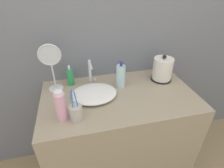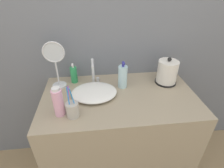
% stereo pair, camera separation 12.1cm
% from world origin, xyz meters
% --- Properties ---
extents(wall_back, '(6.00, 0.04, 2.60)m').
position_xyz_m(wall_back, '(0.00, 0.66, 1.30)').
color(wall_back, slate).
rests_on(wall_back, ground_plane).
extents(vanity_counter, '(1.12, 0.64, 0.86)m').
position_xyz_m(vanity_counter, '(0.00, 0.32, 0.43)').
color(vanity_counter, gray).
rests_on(vanity_counter, ground_plane).
extents(sink_basin, '(0.33, 0.27, 0.05)m').
position_xyz_m(sink_basin, '(-0.18, 0.34, 0.88)').
color(sink_basin, white).
rests_on(sink_basin, vanity_counter).
extents(faucet, '(0.06, 0.14, 0.20)m').
position_xyz_m(faucet, '(-0.18, 0.51, 0.97)').
color(faucet, silver).
rests_on(faucet, vanity_counter).
extents(electric_kettle, '(0.17, 0.17, 0.22)m').
position_xyz_m(electric_kettle, '(0.40, 0.45, 0.95)').
color(electric_kettle, black).
rests_on(electric_kettle, vanity_counter).
extents(toothbrush_cup, '(0.08, 0.08, 0.22)m').
position_xyz_m(toothbrush_cup, '(-0.32, 0.13, 0.91)').
color(toothbrush_cup, '#B7B2A8').
rests_on(toothbrush_cup, vanity_counter).
extents(lotion_bottle, '(0.07, 0.07, 0.21)m').
position_xyz_m(lotion_bottle, '(0.04, 0.43, 0.95)').
color(lotion_bottle, silver).
rests_on(lotion_bottle, vanity_counter).
extents(shampoo_bottle, '(0.06, 0.06, 0.20)m').
position_xyz_m(shampoo_bottle, '(-0.40, 0.16, 0.95)').
color(shampoo_bottle, '#EAA8C6').
rests_on(shampoo_bottle, vanity_counter).
extents(mouthwash_bottle, '(0.05, 0.05, 0.17)m').
position_xyz_m(mouthwash_bottle, '(-0.33, 0.55, 0.93)').
color(mouthwash_bottle, '#2D9956').
rests_on(mouthwash_bottle, vanity_counter).
extents(vanity_mirror, '(0.16, 0.11, 0.36)m').
position_xyz_m(vanity_mirror, '(-0.45, 0.50, 1.07)').
color(vanity_mirror, silver).
rests_on(vanity_mirror, vanity_counter).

